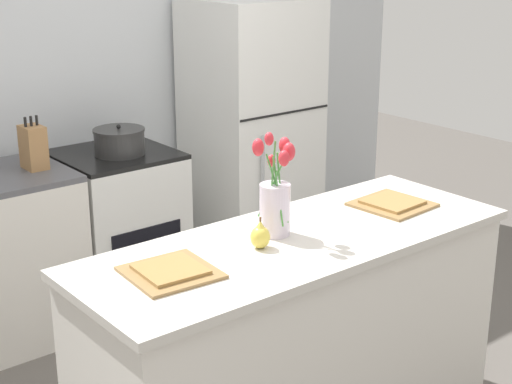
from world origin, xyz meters
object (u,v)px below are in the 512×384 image
at_px(plate_setting_right, 392,204).
at_px(flower_vase, 275,199).
at_px(cooking_pot, 119,141).
at_px(knife_block, 33,147).
at_px(stove_range, 119,229).
at_px(pear_figurine, 260,236).
at_px(plate_setting_left, 171,271).
at_px(refrigerator, 251,136).

bearing_deg(plate_setting_right, flower_vase, 174.38).
relative_size(cooking_pot, knife_block, 1.03).
relative_size(stove_range, plate_setting_right, 2.87).
bearing_deg(pear_figurine, plate_setting_left, 178.41).
xyz_separation_m(plate_setting_left, knife_block, (0.20, 1.57, 0.08)).
relative_size(stove_range, pear_figurine, 7.29).
height_order(refrigerator, plate_setting_right, refrigerator).
xyz_separation_m(flower_vase, plate_setting_left, (-0.52, -0.06, -0.14)).
distance_m(stove_range, flower_vase, 1.65).
xyz_separation_m(cooking_pot, knife_block, (-0.47, 0.03, 0.04)).
bearing_deg(cooking_pot, stove_range, 96.98).
distance_m(pear_figurine, knife_block, 1.59).
bearing_deg(knife_block, stove_range, 1.87).
height_order(plate_setting_left, plate_setting_right, same).
bearing_deg(stove_range, plate_setting_left, -112.79).
bearing_deg(knife_block, cooking_pot, -4.09).
xyz_separation_m(pear_figurine, plate_setting_right, (0.74, 0.01, -0.04)).
distance_m(plate_setting_left, knife_block, 1.58).
bearing_deg(plate_setting_right, plate_setting_left, 180.00).
height_order(refrigerator, pear_figurine, refrigerator).
distance_m(stove_range, plate_setting_left, 1.78).
bearing_deg(stove_range, flower_vase, -95.43).
relative_size(plate_setting_left, plate_setting_right, 1.00).
bearing_deg(plate_setting_right, knife_block, 120.63).
height_order(stove_range, plate_setting_left, plate_setting_left).
distance_m(flower_vase, plate_setting_left, 0.54).
xyz_separation_m(stove_range, pear_figurine, (-0.28, -1.59, 0.52)).
distance_m(refrigerator, plate_setting_left, 2.26).
bearing_deg(stove_range, cooking_pot, -83.02).
height_order(plate_setting_left, knife_block, knife_block).
bearing_deg(pear_figurine, refrigerator, 52.41).
bearing_deg(plate_setting_left, cooking_pot, 66.37).
relative_size(pear_figurine, knife_block, 0.45).
bearing_deg(flower_vase, stove_range, 84.57).
height_order(flower_vase, plate_setting_right, flower_vase).
bearing_deg(pear_figurine, stove_range, 80.16).
bearing_deg(plate_setting_right, pear_figurine, -179.17).
height_order(stove_range, plate_setting_right, plate_setting_right).
xyz_separation_m(stove_range, plate_setting_right, (0.46, -1.58, 0.48)).
xyz_separation_m(refrigerator, knife_block, (-1.41, -0.02, 0.17)).
bearing_deg(refrigerator, pear_figurine, -127.59).
relative_size(flower_vase, cooking_pot, 1.50).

